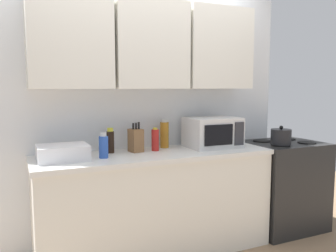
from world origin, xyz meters
TOP-DOWN VIEW (x-y plane):
  - wall_back_with_cabinets at (-0.00, -0.07)m, footprint 2.93×0.38m
  - counter_run at (0.00, -0.30)m, footprint 2.06×0.63m
  - stove_range at (1.42, -0.32)m, footprint 0.76×0.64m
  - kettle at (1.25, -0.46)m, footprint 0.19×0.19m
  - microwave at (0.60, -0.26)m, footprint 0.48×0.37m
  - dish_rack at (-0.78, -0.30)m, footprint 0.38×0.30m
  - knife_block at (-0.14, -0.19)m, footprint 0.12×0.14m
  - bottle_amber_vinegar at (0.17, -0.10)m, footprint 0.08×0.08m
  - bottle_soy_dark at (-0.36, -0.16)m, footprint 0.06×0.06m
  - bottle_blue_cleaner at (-0.47, -0.34)m, footprint 0.07×0.07m
  - bottle_red_sauce at (0.03, -0.22)m, footprint 0.07×0.07m

SIDE VIEW (x-z plane):
  - counter_run at x=0.00m, z-range 0.00..0.90m
  - stove_range at x=1.42m, z-range 0.00..0.91m
  - dish_rack at x=-0.78m, z-range 0.90..1.02m
  - kettle at x=1.25m, z-range 0.89..1.08m
  - bottle_blue_cleaner at x=-0.47m, z-range 0.89..1.09m
  - bottle_red_sauce at x=0.03m, z-range 0.90..1.10m
  - knife_block at x=-0.14m, z-range 0.87..1.13m
  - bottle_soy_dark at x=-0.36m, z-range 0.89..1.11m
  - bottle_amber_vinegar at x=0.17m, z-range 0.90..1.16m
  - microwave at x=0.60m, z-range 0.90..1.18m
  - wall_back_with_cabinets at x=0.00m, z-range 0.27..2.87m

